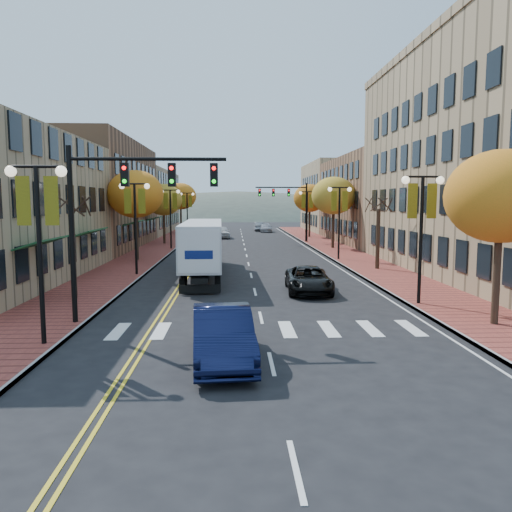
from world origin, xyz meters
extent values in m
plane|color=black|center=(0.00, 0.00, 0.00)|extent=(200.00, 200.00, 0.00)
cube|color=brown|center=(-9.00, 32.50, 0.07)|extent=(4.00, 85.00, 0.15)
cube|color=brown|center=(9.00, 32.50, 0.07)|extent=(4.00, 85.00, 0.15)
cube|color=brown|center=(-17.00, 36.00, 5.50)|extent=(12.00, 24.00, 11.00)
cube|color=#9E8966|center=(-17.00, 61.00, 4.75)|extent=(12.00, 26.00, 9.50)
cube|color=brown|center=(18.50, 42.00, 5.00)|extent=(15.00, 24.00, 10.00)
cube|color=#9E8966|center=(18.50, 64.00, 5.50)|extent=(15.00, 20.00, 11.00)
cylinder|color=#382619|center=(-9.00, 8.00, 2.25)|extent=(0.28, 0.28, 4.20)
cylinder|color=#382619|center=(-9.00, 24.00, 2.60)|extent=(0.28, 0.28, 4.90)
ellipsoid|color=orange|center=(-9.00, 24.00, 5.46)|extent=(4.48, 4.48, 3.81)
cylinder|color=#382619|center=(-9.00, 40.00, 2.42)|extent=(0.28, 0.28, 4.55)
ellipsoid|color=gold|center=(-9.00, 40.00, 5.07)|extent=(4.16, 4.16, 3.54)
cylinder|color=#382619|center=(-9.00, 58.00, 2.67)|extent=(0.28, 0.28, 5.04)
ellipsoid|color=orange|center=(-9.00, 58.00, 5.62)|extent=(4.61, 4.61, 3.92)
cylinder|color=#382619|center=(9.00, 2.00, 2.42)|extent=(0.28, 0.28, 4.55)
ellipsoid|color=orange|center=(9.00, 2.00, 5.07)|extent=(4.16, 4.16, 3.54)
cylinder|color=#382619|center=(9.00, 18.00, 2.25)|extent=(0.28, 0.28, 4.20)
cylinder|color=#382619|center=(9.00, 34.00, 2.60)|extent=(0.28, 0.28, 4.90)
ellipsoid|color=gold|center=(9.00, 34.00, 5.46)|extent=(4.48, 4.48, 3.81)
cylinder|color=#382619|center=(9.00, 50.00, 2.53)|extent=(0.28, 0.28, 4.76)
ellipsoid|color=orange|center=(9.00, 50.00, 5.30)|extent=(4.35, 4.35, 3.70)
cylinder|color=black|center=(-7.50, 0.00, 3.00)|extent=(0.16, 0.16, 6.00)
cylinder|color=black|center=(-7.50, 0.00, 6.00)|extent=(1.60, 0.10, 0.10)
sphere|color=#FFF2CC|center=(-8.30, 0.00, 5.85)|extent=(0.36, 0.36, 0.36)
sphere|color=#FFF2CC|center=(-6.70, 0.00, 5.85)|extent=(0.36, 0.36, 0.36)
cube|color=gold|center=(-7.95, 0.00, 4.90)|extent=(0.45, 0.03, 1.60)
cube|color=gold|center=(-7.05, 0.00, 4.90)|extent=(0.45, 0.03, 1.60)
cylinder|color=black|center=(-7.50, 16.00, 3.00)|extent=(0.16, 0.16, 6.00)
cylinder|color=black|center=(-7.50, 16.00, 6.00)|extent=(1.60, 0.10, 0.10)
sphere|color=#FFF2CC|center=(-8.30, 16.00, 5.85)|extent=(0.36, 0.36, 0.36)
sphere|color=#FFF2CC|center=(-6.70, 16.00, 5.85)|extent=(0.36, 0.36, 0.36)
cube|color=gold|center=(-7.95, 16.00, 4.90)|extent=(0.45, 0.03, 1.60)
cube|color=gold|center=(-7.05, 16.00, 4.90)|extent=(0.45, 0.03, 1.60)
cylinder|color=black|center=(-7.50, 34.00, 3.00)|extent=(0.16, 0.16, 6.00)
cylinder|color=black|center=(-7.50, 34.00, 6.00)|extent=(1.60, 0.10, 0.10)
sphere|color=#FFF2CC|center=(-8.30, 34.00, 5.85)|extent=(0.36, 0.36, 0.36)
sphere|color=#FFF2CC|center=(-6.70, 34.00, 5.85)|extent=(0.36, 0.36, 0.36)
cube|color=gold|center=(-7.95, 34.00, 4.90)|extent=(0.45, 0.03, 1.60)
cube|color=gold|center=(-7.05, 34.00, 4.90)|extent=(0.45, 0.03, 1.60)
cylinder|color=black|center=(-7.50, 52.00, 3.00)|extent=(0.16, 0.16, 6.00)
cylinder|color=black|center=(-7.50, 52.00, 6.00)|extent=(1.60, 0.10, 0.10)
sphere|color=#FFF2CC|center=(-8.30, 52.00, 5.85)|extent=(0.36, 0.36, 0.36)
sphere|color=#FFF2CC|center=(-6.70, 52.00, 5.85)|extent=(0.36, 0.36, 0.36)
cube|color=gold|center=(-7.95, 52.00, 4.90)|extent=(0.45, 0.03, 1.60)
cube|color=gold|center=(-7.05, 52.00, 4.90)|extent=(0.45, 0.03, 1.60)
cylinder|color=black|center=(7.50, 6.00, 3.00)|extent=(0.16, 0.16, 6.00)
cylinder|color=black|center=(7.50, 6.00, 6.00)|extent=(1.60, 0.10, 0.10)
sphere|color=#FFF2CC|center=(6.70, 6.00, 5.85)|extent=(0.36, 0.36, 0.36)
sphere|color=#FFF2CC|center=(8.30, 6.00, 5.85)|extent=(0.36, 0.36, 0.36)
cube|color=gold|center=(7.05, 6.00, 4.90)|extent=(0.45, 0.03, 1.60)
cube|color=gold|center=(7.95, 6.00, 4.90)|extent=(0.45, 0.03, 1.60)
cylinder|color=black|center=(7.50, 24.00, 3.00)|extent=(0.16, 0.16, 6.00)
cylinder|color=black|center=(7.50, 24.00, 6.00)|extent=(1.60, 0.10, 0.10)
sphere|color=#FFF2CC|center=(6.70, 24.00, 5.85)|extent=(0.36, 0.36, 0.36)
sphere|color=#FFF2CC|center=(8.30, 24.00, 5.85)|extent=(0.36, 0.36, 0.36)
cube|color=gold|center=(7.05, 24.00, 4.90)|extent=(0.45, 0.03, 1.60)
cube|color=gold|center=(7.95, 24.00, 4.90)|extent=(0.45, 0.03, 1.60)
cylinder|color=black|center=(7.50, 42.00, 3.00)|extent=(0.16, 0.16, 6.00)
cylinder|color=black|center=(7.50, 42.00, 6.00)|extent=(1.60, 0.10, 0.10)
sphere|color=#FFF2CC|center=(6.70, 42.00, 5.85)|extent=(0.36, 0.36, 0.36)
sphere|color=#FFF2CC|center=(8.30, 42.00, 5.85)|extent=(0.36, 0.36, 0.36)
cube|color=gold|center=(7.05, 42.00, 4.90)|extent=(0.45, 0.03, 1.60)
cube|color=gold|center=(7.95, 42.00, 4.90)|extent=(0.45, 0.03, 1.60)
cylinder|color=black|center=(-7.40, 3.00, 3.50)|extent=(0.20, 0.20, 7.00)
cylinder|color=black|center=(-4.40, 3.00, 6.50)|extent=(6.00, 0.14, 0.14)
cube|color=black|center=(-5.30, 3.00, 5.90)|extent=(0.30, 0.25, 0.90)
sphere|color=#FF0C0C|center=(-5.30, 2.86, 6.15)|extent=(0.16, 0.16, 0.16)
cube|color=black|center=(-3.50, 3.00, 5.90)|extent=(0.30, 0.25, 0.90)
sphere|color=#FF0C0C|center=(-3.50, 2.86, 6.15)|extent=(0.16, 0.16, 0.16)
cube|color=black|center=(-1.88, 3.00, 5.90)|extent=(0.30, 0.25, 0.90)
sphere|color=#FF0C0C|center=(-1.88, 2.86, 6.15)|extent=(0.16, 0.16, 0.16)
cylinder|color=black|center=(7.40, 42.00, 3.50)|extent=(0.20, 0.20, 7.00)
cylinder|color=black|center=(4.40, 42.00, 6.50)|extent=(6.00, 0.14, 0.14)
cube|color=black|center=(5.30, 42.00, 5.90)|extent=(0.30, 0.25, 0.90)
sphere|color=#FF0C0C|center=(5.30, 41.86, 6.15)|extent=(0.16, 0.16, 0.16)
cube|color=black|center=(3.50, 42.00, 5.90)|extent=(0.30, 0.25, 0.90)
sphere|color=#FF0C0C|center=(3.50, 41.86, 6.15)|extent=(0.16, 0.16, 0.16)
cube|color=black|center=(1.88, 42.00, 5.90)|extent=(0.30, 0.25, 0.90)
sphere|color=#FF0C0C|center=(1.88, 41.86, 6.15)|extent=(0.16, 0.16, 0.16)
cube|color=black|center=(-3.09, 14.79, 0.76)|extent=(1.21, 11.70, 0.31)
cube|color=silver|center=(-3.09, 14.79, 2.34)|extent=(2.65, 11.74, 2.52)
cube|color=black|center=(-3.28, 21.97, 1.48)|extent=(2.32, 2.76, 2.25)
cylinder|color=black|center=(-3.90, 10.09, 0.45)|extent=(0.34, 0.91, 0.90)
cylinder|color=black|center=(-2.02, 10.14, 0.45)|extent=(0.34, 0.91, 0.90)
cylinder|color=black|center=(-3.93, 11.17, 0.45)|extent=(0.34, 0.91, 0.90)
cylinder|color=black|center=(-2.05, 11.22, 0.45)|extent=(0.34, 0.91, 0.90)
cylinder|color=black|center=(-4.19, 20.87, 0.45)|extent=(0.34, 0.91, 0.90)
cylinder|color=black|center=(-2.31, 20.92, 0.45)|extent=(0.34, 0.91, 0.90)
cylinder|color=black|center=(-4.25, 22.85, 0.45)|extent=(0.34, 0.91, 0.90)
cylinder|color=black|center=(-2.36, 22.90, 0.45)|extent=(0.34, 0.91, 0.90)
imported|color=black|center=(-1.48, -1.74, 0.83)|extent=(2.13, 5.16, 1.66)
imported|color=black|center=(2.87, 9.75, 0.69)|extent=(2.51, 5.08, 1.39)
imported|color=silver|center=(-2.69, 49.61, 0.81)|extent=(2.28, 4.89, 1.62)
imported|color=#A2A1A9|center=(3.93, 62.64, 0.67)|extent=(2.04, 4.69, 1.34)
imported|color=#95969C|center=(2.99, 65.77, 0.73)|extent=(1.65, 4.48, 1.46)
camera|label=1|loc=(-1.11, -16.59, 4.89)|focal=35.00mm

